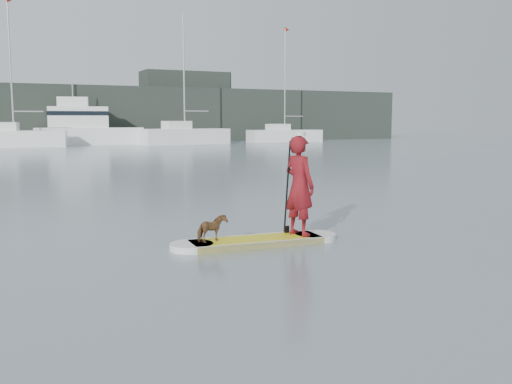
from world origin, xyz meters
name	(u,v)px	position (x,y,z in m)	size (l,w,h in m)	color
ground	(168,239)	(0.00, 0.00, 0.00)	(140.00, 140.00, 0.00)	slate
paddleboard	(256,241)	(1.36, -1.23, 0.06)	(3.29, 0.97, 0.12)	yellow
paddler	(299,186)	(2.25, -1.29, 1.08)	(0.70, 0.46, 1.92)	maroon
white_cap	(300,134)	(2.25, -1.29, 2.08)	(0.22, 0.22, 0.07)	silver
dog	(212,229)	(0.50, -1.17, 0.37)	(0.26, 0.58, 0.49)	#53381C
paddle	(287,199)	(2.14, -1.01, 0.80)	(0.10, 0.30, 2.00)	black
sailboat_d	(13,137)	(-1.18, 44.15, 0.93)	(9.19, 4.32, 13.02)	white
sailboat_e	(184,135)	(14.57, 44.05, 0.91)	(9.08, 3.87, 12.77)	white
sailboat_f	(284,134)	(26.68, 45.62, 0.84)	(8.39, 2.68, 12.47)	white
motor_yacht_a	(85,127)	(5.48, 47.19, 1.71)	(10.57, 4.98, 6.09)	white
shore_mass	(21,114)	(0.00, 53.00, 3.00)	(90.00, 6.00, 6.00)	#202823
shore_building_east	(186,106)	(18.00, 54.00, 4.00)	(10.00, 4.00, 8.00)	#202823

